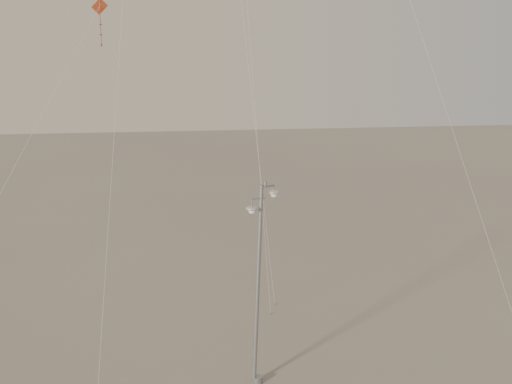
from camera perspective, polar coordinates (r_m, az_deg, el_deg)
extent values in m
cylinder|color=#999DA1|center=(31.98, 0.13, -14.78)|extent=(0.44, 0.44, 0.30)
cylinder|color=#999DA1|center=(30.22, 0.13, -7.62)|extent=(0.50, 0.18, 8.83)
cylinder|color=#999DA1|center=(28.99, 0.77, 0.69)|extent=(0.14, 0.14, 0.18)
cylinder|color=#999DA1|center=(29.20, 1.10, 0.48)|extent=(0.43, 0.37, 0.07)
cylinder|color=#999DA1|center=(29.41, 1.43, 0.27)|extent=(0.06, 0.06, 0.30)
ellipsoid|color=#BBBBB6|center=(29.45, 1.43, -0.01)|extent=(0.52, 0.52, 0.18)
cylinder|color=#999DA1|center=(29.02, 0.21, -0.51)|extent=(0.60, 0.21, 0.07)
cylinder|color=#999DA1|center=(28.96, -0.34, -0.94)|extent=(0.06, 0.06, 0.40)
ellipsoid|color=#BBBBB6|center=(29.01, -0.34, -1.33)|extent=(0.52, 0.52, 0.18)
cylinder|color=beige|center=(27.97, -10.71, 13.25)|extent=(2.74, 10.86, 30.47)
cylinder|color=#999DA1|center=(38.82, 1.17, -9.71)|extent=(0.06, 0.06, 0.10)
cube|color=maroon|center=(29.02, -12.40, 14.30)|extent=(0.66, 0.25, 0.64)
cylinder|color=maroon|center=(29.16, -12.31, 12.50)|extent=(0.04, 0.20, 1.25)
cylinder|color=beige|center=(36.91, 13.95, 9.48)|extent=(5.65, 13.15, 25.93)
cylinder|color=beige|center=(42.84, -0.76, 11.37)|extent=(1.67, 11.68, 27.50)
cylinder|color=#999DA1|center=(40.10, 1.50, -8.95)|extent=(0.06, 0.06, 0.10)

